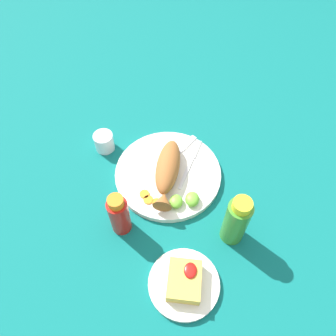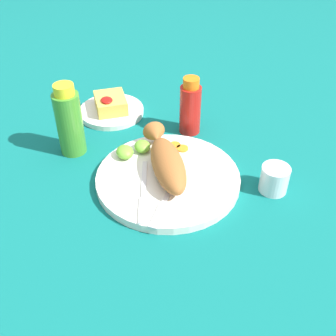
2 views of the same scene
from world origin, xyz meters
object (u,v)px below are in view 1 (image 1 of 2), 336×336
(fried_fish, at_px, (167,171))
(side_plate_fries, at_px, (184,284))
(hot_sauce_bottle_red, at_px, (119,215))
(main_plate, at_px, (168,174))
(fork_near, at_px, (179,152))
(hot_sauce_bottle_green, at_px, (236,221))
(fork_far, at_px, (191,160))
(salt_cup, at_px, (104,143))

(fried_fish, distance_m, side_plate_fries, 0.30)
(hot_sauce_bottle_red, bearing_deg, main_plate, -30.33)
(fork_near, height_order, side_plate_fries, fork_near)
(hot_sauce_bottle_red, height_order, hot_sauce_bottle_green, hot_sauce_bottle_green)
(hot_sauce_bottle_green, xyz_separation_m, side_plate_fries, (-0.14, 0.11, -0.07))
(fork_near, distance_m, side_plate_fries, 0.39)
(main_plate, relative_size, hot_sauce_bottle_green, 1.78)
(main_plate, relative_size, fork_near, 1.89)
(fried_fish, distance_m, hot_sauce_bottle_red, 0.19)
(fork_far, distance_m, hot_sauce_bottle_red, 0.28)
(main_plate, bearing_deg, hot_sauce_bottle_green, -132.00)
(side_plate_fries, bearing_deg, fried_fish, 14.13)
(hot_sauce_bottle_red, bearing_deg, side_plate_fries, -127.00)
(hot_sauce_bottle_red, relative_size, salt_cup, 2.46)
(side_plate_fries, bearing_deg, hot_sauce_bottle_green, -38.24)
(salt_cup, bearing_deg, hot_sauce_bottle_green, -122.35)
(main_plate, distance_m, fork_far, 0.08)
(fried_fish, xyz_separation_m, side_plate_fries, (-0.29, -0.07, -0.04))
(fork_near, bearing_deg, hot_sauce_bottle_green, -113.54)
(hot_sauce_bottle_red, xyz_separation_m, hot_sauce_bottle_green, (0.01, -0.29, 0.01))
(main_plate, xyz_separation_m, salt_cup, (0.08, 0.21, 0.02))
(fried_fish, distance_m, fork_far, 0.09)
(hot_sauce_bottle_green, relative_size, side_plate_fries, 1.01)
(side_plate_fries, bearing_deg, fork_far, 1.55)
(main_plate, bearing_deg, fork_far, -52.53)
(side_plate_fries, bearing_deg, salt_cup, 35.64)
(fried_fish, xyz_separation_m, fork_far, (0.06, -0.06, -0.03))
(main_plate, relative_size, fork_far, 1.68)
(fork_far, height_order, hot_sauce_bottle_red, hot_sauce_bottle_red)
(main_plate, relative_size, salt_cup, 5.20)
(fried_fish, bearing_deg, side_plate_fries, -163.42)
(fork_near, xyz_separation_m, side_plate_fries, (-0.38, -0.05, -0.01))
(fork_far, bearing_deg, side_plate_fries, -164.43)
(fork_far, relative_size, hot_sauce_bottle_green, 1.06)
(fork_far, xyz_separation_m, hot_sauce_bottle_red, (-0.22, 0.17, 0.05))
(salt_cup, distance_m, side_plate_fries, 0.48)
(fried_fish, distance_m, salt_cup, 0.23)
(main_plate, relative_size, fried_fish, 1.37)
(fried_fish, bearing_deg, hot_sauce_bottle_red, 150.04)
(fork_near, bearing_deg, main_plate, -165.29)
(main_plate, bearing_deg, side_plate_fries, -166.64)
(main_plate, relative_size, side_plate_fries, 1.80)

